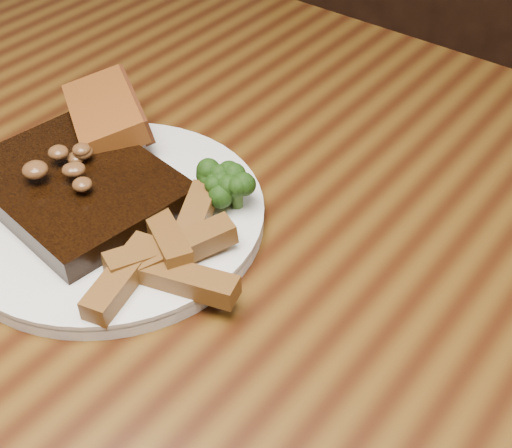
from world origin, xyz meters
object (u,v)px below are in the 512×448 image
Objects in this scene: garlic_bread at (108,130)px; dining_table at (239,330)px; chair_far at (404,96)px; steak at (76,187)px; potato_wedges at (149,245)px; plate at (111,217)px.

dining_table is at bearing 19.88° from garlic_bread.
garlic_bread is (-0.20, 0.04, 0.12)m from dining_table.
steak is at bearing 74.12° from chair_far.
potato_wedges is (0.13, -0.75, 0.27)m from chair_far.
steak is 0.09m from garlic_bread.
potato_wedges reaches higher than plate.
dining_table is 0.16m from plate.
plate is at bearing 77.00° from chair_far.
garlic_bread is at bearing 136.93° from plate.
garlic_bread reaches higher than plate.
chair_far is at bearing 121.17° from garlic_bread.
plate is 2.47× the size of potato_wedges.
steak is 1.61× the size of garlic_bread.
potato_wedges is (0.07, -0.02, 0.02)m from plate.
dining_table is at bearing 15.09° from plate.
steak is (0.03, -0.73, 0.27)m from chair_far.
plate is at bearing -10.66° from garlic_bread.
garlic_bread is 0.18m from potato_wedges.
steak reaches higher than plate.
garlic_bread reaches higher than dining_table.
plate is 0.11m from garlic_bread.
garlic_bread is (-0.04, 0.08, -0.00)m from steak.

